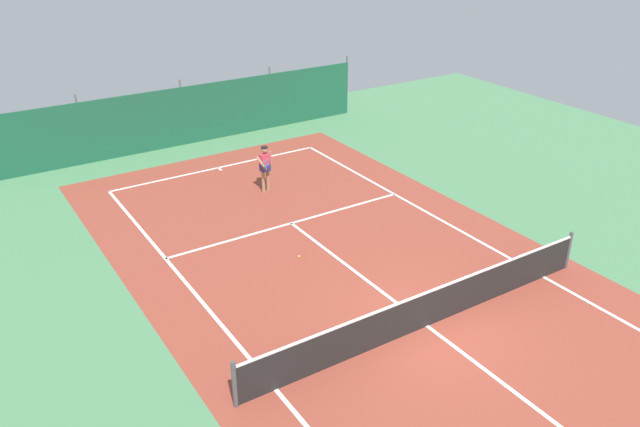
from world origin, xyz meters
TOP-DOWN VIEW (x-y plane):
  - ground_plane at (0.00, 0.00)m, footprint 36.00×36.00m
  - court_surface at (0.00, 0.00)m, footprint 11.02×26.60m
  - tennis_net at (0.00, 0.00)m, footprint 10.12×0.10m
  - back_fence at (-0.00, 15.55)m, footprint 16.30×0.98m
  - tennis_player at (0.51, 9.01)m, footprint 0.63×0.80m
  - tennis_ball_near_player at (-0.89, 4.44)m, footprint 0.07×0.07m

SIDE VIEW (x-z plane):
  - ground_plane at x=0.00m, z-range 0.00..0.00m
  - court_surface at x=0.00m, z-range 0.00..0.01m
  - tennis_ball_near_player at x=-0.89m, z-range 0.00..0.07m
  - tennis_net at x=0.00m, z-range -0.04..1.06m
  - back_fence at x=0.00m, z-range -0.68..2.02m
  - tennis_player at x=0.51m, z-range 0.14..1.78m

